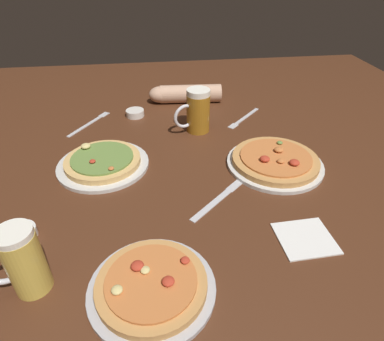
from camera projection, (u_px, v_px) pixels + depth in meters
The scene contains 13 objects.
ground_plane at pixel (192, 180), 1.02m from camera, with size 2.40×2.40×0.03m, color #4C2816.
pizza_plate_near at pixel (152, 286), 0.66m from camera, with size 0.26×0.26×0.05m.
pizza_plate_far at pixel (103, 162), 1.04m from camera, with size 0.29×0.29×0.05m.
pizza_plate_side at pixel (275, 161), 1.04m from camera, with size 0.31×0.31×0.05m.
beer_mug_dark at pixel (197, 111), 1.21m from camera, with size 0.14×0.09×0.16m.
beer_mug_amber at pixel (22, 262), 0.64m from camera, with size 0.13×0.07×0.16m.
ramekin_sauce at pixel (135, 113), 1.35m from camera, with size 0.07×0.07×0.03m, color silver.
ramekin_butter at pixel (21, 233), 0.79m from camera, with size 0.07×0.07×0.03m, color white.
napkin_folded at pixel (305, 238), 0.79m from camera, with size 0.13×0.12×0.01m, color white.
fork_left at pixel (244, 118), 1.33m from camera, with size 0.17×0.18×0.01m.
fork_spare at pixel (90, 123), 1.30m from camera, with size 0.14×0.21×0.01m.
knife_spare at pixel (218, 199), 0.91m from camera, with size 0.18×0.17×0.01m.
diner_arm at pixel (183, 94), 1.45m from camera, with size 0.32×0.10×0.08m.
Camera 1 is at (-0.11, -0.81, 0.59)m, focal length 30.51 mm.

